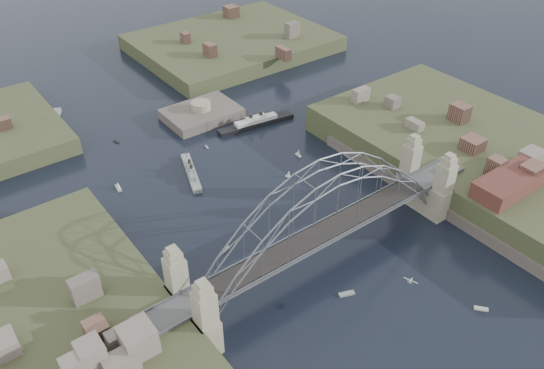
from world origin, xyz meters
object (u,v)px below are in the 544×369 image
Objects in this scene: ocean_liner at (256,123)px; naval_cruiser_far at (51,123)px; fort_island at (202,119)px; wharf_shed at (511,182)px; bridge at (326,217)px; naval_cruiser_near at (191,172)px.

naval_cruiser_far is at bearing 143.13° from ocean_liner.
wharf_shed is at bearing -69.15° from fort_island.
naval_cruiser_far reaches higher than ocean_liner.
bridge is 72.14m from fort_island.
naval_cruiser_far reaches higher than fort_island.
wharf_shed reaches higher than fort_island.
ocean_liner is (28.70, 10.65, 0.12)m from naval_cruiser_near.
ocean_liner is (22.65, 56.03, -11.39)m from bridge.
naval_cruiser_far is 0.69× the size of ocean_liner.
naval_cruiser_near is at bearing -159.64° from ocean_liner.
bridge is 47.20m from naval_cruiser_near.
wharf_shed is 73.77m from ocean_liner.
bridge reaches higher than fort_island.
naval_cruiser_near is (-6.04, 45.38, -11.50)m from bridge.
naval_cruiser_far is (-26.71, 93.05, -11.37)m from bridge.
wharf_shed reaches higher than ocean_liner.
fort_island is 0.89× the size of ocean_liner.
naval_cruiser_far is 61.71m from ocean_liner.
naval_cruiser_near is 51.96m from naval_cruiser_far.
fort_island is at bearing 110.85° from wharf_shed.
wharf_shed reaches higher than naval_cruiser_near.
wharf_shed is at bearing -56.55° from naval_cruiser_far.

